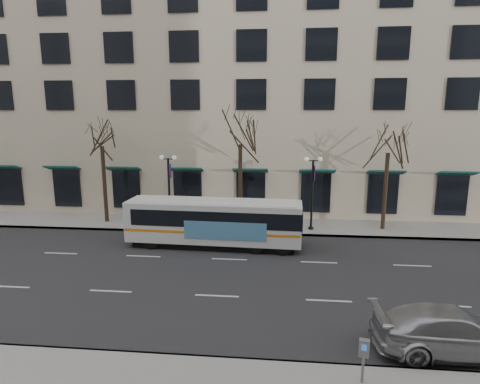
# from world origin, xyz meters

# --- Properties ---
(ground) EXTENTS (160.00, 160.00, 0.00)m
(ground) POSITION_xyz_m (0.00, 0.00, 0.00)
(ground) COLOR black
(ground) RESTS_ON ground
(sidewalk_far) EXTENTS (80.00, 4.00, 0.15)m
(sidewalk_far) POSITION_xyz_m (5.00, 9.00, 0.07)
(sidewalk_far) COLOR gray
(sidewalk_far) RESTS_ON ground
(building_hotel) EXTENTS (40.00, 20.00, 24.00)m
(building_hotel) POSITION_xyz_m (-2.00, 21.00, 12.00)
(building_hotel) COLOR #C5B697
(building_hotel) RESTS_ON ground
(tree_far_left) EXTENTS (3.60, 3.60, 8.34)m
(tree_far_left) POSITION_xyz_m (-10.00, 8.80, 6.70)
(tree_far_left) COLOR black
(tree_far_left) RESTS_ON ground
(tree_far_mid) EXTENTS (3.60, 3.60, 8.55)m
(tree_far_mid) POSITION_xyz_m (0.00, 8.80, 6.91)
(tree_far_mid) COLOR black
(tree_far_mid) RESTS_ON ground
(tree_far_right) EXTENTS (3.60, 3.60, 8.06)m
(tree_far_right) POSITION_xyz_m (10.00, 8.80, 6.42)
(tree_far_right) COLOR black
(tree_far_right) RESTS_ON ground
(lamp_post_left) EXTENTS (1.22, 0.45, 5.21)m
(lamp_post_left) POSITION_xyz_m (-4.99, 8.20, 2.94)
(lamp_post_left) COLOR black
(lamp_post_left) RESTS_ON ground
(lamp_post_right) EXTENTS (1.22, 0.45, 5.21)m
(lamp_post_right) POSITION_xyz_m (5.01, 8.20, 2.94)
(lamp_post_right) COLOR black
(lamp_post_right) RESTS_ON ground
(city_bus) EXTENTS (10.78, 2.77, 2.90)m
(city_bus) POSITION_xyz_m (-1.13, 4.45, 1.58)
(city_bus) COLOR silver
(city_bus) RESTS_ON ground
(silver_car) EXTENTS (5.59, 2.48, 1.59)m
(silver_car) POSITION_xyz_m (8.78, -5.80, 0.80)
(silver_car) COLOR #AEB0B6
(silver_car) RESTS_ON ground
(pay_station) EXTENTS (0.34, 0.26, 1.42)m
(pay_station) POSITION_xyz_m (5.32, -7.91, 1.18)
(pay_station) COLOR slate
(pay_station) RESTS_ON sidewalk_near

